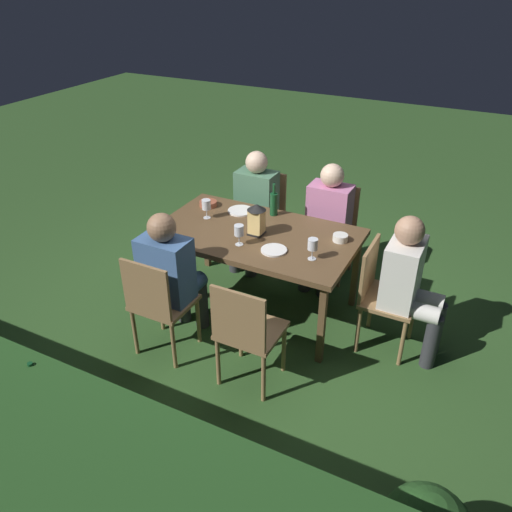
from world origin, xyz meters
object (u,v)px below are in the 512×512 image
bowl_bread (340,238)px  chair_head_near (381,292)px  side_table (47,441)px  chair_side_left_b (262,211)px  bowl_olives (208,203)px  person_in_cream (410,282)px  wine_glass_c (239,231)px  chair_side_right_b (158,302)px  ice_bucket (35,397)px  chair_side_right_a (247,330)px  plate_a (241,211)px  lantern_centerpiece (257,218)px  person_in_pink (326,220)px  chair_side_left_a (332,226)px  person_in_blue (172,272)px  green_bottle_on_table (274,203)px  person_in_green (254,205)px  dining_table (256,239)px  plate_b (274,250)px  wine_glass_b (313,245)px  wine_glass_a (206,205)px

bowl_bread → chair_head_near: bearing=156.7°
side_table → chair_side_left_b: bearing=-86.3°
bowl_olives → bowl_bread: 1.29m
chair_head_near → person_in_cream: size_ratio=0.76×
wine_glass_c → chair_side_right_b: bearing=61.6°
wine_glass_c → ice_bucket: bearing=85.6°
chair_side_right_a → plate_a: bearing=-60.1°
chair_head_near → lantern_centerpiece: bearing=0.9°
person_in_pink → bowl_bread: bearing=119.9°
person_in_cream → chair_side_left_a: (0.90, -0.88, -0.15)m
bowl_bread → chair_side_right_b: bearing=45.6°
bowl_bread → ice_bucket: (0.83, 2.32, -0.00)m
person_in_blue → bowl_bread: (-1.03, -0.86, 0.13)m
green_bottle_on_table → wine_glass_c: 0.61m
person_in_green → chair_side_right_a: 1.73m
bowl_olives → ice_bucket: 2.46m
chair_head_near → wine_glass_c: (1.10, 0.24, 0.37)m
chair_side_right_a → bowl_olives: (0.99, -1.15, 0.28)m
lantern_centerpiece → dining_table: bearing=-51.1°
lantern_centerpiece → wine_glass_c: size_ratio=1.57×
chair_side_left_a → bowl_bread: chair_side_left_a is taller
person_in_blue → plate_b: 0.80m
green_bottle_on_table → plate_a: bearing=14.4°
person_in_cream → chair_side_right_b: person_in_cream is taller
plate_a → bowl_olives: size_ratio=1.44×
bowl_olives → side_table: bearing=100.5°
person_in_pink → plate_b: 0.90m
plate_a → side_table: plate_a is taller
green_bottle_on_table → bowl_bread: bearing=164.0°
side_table → wine_glass_b: bearing=-110.7°
chair_side_left_b → wine_glass_c: wine_glass_c is taller
person_in_green → green_bottle_on_table: bearing=138.9°
chair_side_left_b → bowl_olives: size_ratio=5.48×
ice_bucket → person_in_cream: bearing=-123.9°
chair_side_left_a → side_table: bearing=79.8°
plate_a → chair_side_left_b: bearing=-83.3°
bowl_olives → dining_table: bearing=156.6°
chair_side_left_a → green_bottle_on_table: size_ratio=3.00×
person_in_green → bowl_bread: size_ratio=9.57×
lantern_centerpiece → person_in_blue: bearing=59.9°
chair_side_left_b → side_table: size_ratio=1.30×
wine_glass_c → bowl_bread: 0.81m
person_in_green → bowl_bread: person_in_green is taller
chair_side_left_a → side_table: (0.55, 3.02, -0.04)m
dining_table → chair_head_near: size_ratio=1.90×
side_table → wine_glass_a: bearing=-81.5°
person_in_green → side_table: bearing=94.0°
chair_head_near → plate_b: size_ratio=4.30×
person_in_pink → ice_bucket: person_in_pink is taller
dining_table → wine_glass_c: size_ratio=9.76×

